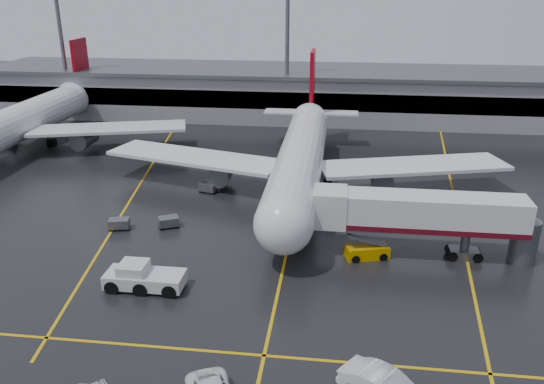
# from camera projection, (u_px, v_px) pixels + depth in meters

# --- Properties ---
(ground) EXTENTS (220.00, 220.00, 0.00)m
(ground) POSITION_uv_depth(u_px,v_px,m) (293.00, 222.00, 57.00)
(ground) COLOR black
(ground) RESTS_ON ground
(apron_line_centre) EXTENTS (0.25, 90.00, 0.02)m
(apron_line_centre) POSITION_uv_depth(u_px,v_px,m) (293.00, 222.00, 56.99)
(apron_line_centre) COLOR gold
(apron_line_centre) RESTS_ON ground
(apron_line_stop) EXTENTS (60.00, 0.25, 0.02)m
(apron_line_stop) POSITION_uv_depth(u_px,v_px,m) (264.00, 356.00, 36.65)
(apron_line_stop) COLOR gold
(apron_line_stop) RESTS_ON ground
(apron_line_left) EXTENTS (9.99, 69.35, 0.02)m
(apron_line_left) POSITION_uv_depth(u_px,v_px,m) (142.00, 181.00, 68.58)
(apron_line_left) COLOR gold
(apron_line_left) RESTS_ON ground
(apron_line_right) EXTENTS (7.57, 69.64, 0.02)m
(apron_line_right) POSITION_uv_depth(u_px,v_px,m) (453.00, 195.00, 64.13)
(apron_line_right) COLOR gold
(apron_line_right) RESTS_ON ground
(terminal) EXTENTS (122.00, 19.00, 8.60)m
(terminal) POSITION_uv_depth(u_px,v_px,m) (317.00, 93.00, 99.75)
(terminal) COLOR gray
(terminal) RESTS_ON ground
(light_mast_left) EXTENTS (3.00, 1.20, 25.45)m
(light_mast_left) POSITION_uv_depth(u_px,v_px,m) (61.00, 35.00, 95.86)
(light_mast_left) COLOR #595B60
(light_mast_left) RESTS_ON ground
(light_mast_mid) EXTENTS (3.00, 1.20, 25.45)m
(light_mast_mid) POSITION_uv_depth(u_px,v_px,m) (287.00, 38.00, 91.18)
(light_mast_mid) COLOR #595B60
(light_mast_mid) RESTS_ON ground
(main_airliner) EXTENTS (48.80, 45.60, 14.10)m
(main_airliner) POSITION_uv_depth(u_px,v_px,m) (301.00, 156.00, 64.44)
(main_airliner) COLOR silver
(main_airliner) RESTS_ON ground
(second_airliner) EXTENTS (48.80, 45.60, 14.10)m
(second_airliner) POSITION_uv_depth(u_px,v_px,m) (23.00, 121.00, 80.46)
(second_airliner) COLOR silver
(second_airliner) RESTS_ON ground
(jet_bridge) EXTENTS (19.90, 3.40, 6.05)m
(jet_bridge) POSITION_uv_depth(u_px,v_px,m) (421.00, 216.00, 48.63)
(jet_bridge) COLOR silver
(jet_bridge) RESTS_ON ground
(pushback_tractor) EXTENTS (6.44, 2.79, 2.29)m
(pushback_tractor) POSITION_uv_depth(u_px,v_px,m) (143.00, 278.00, 44.45)
(pushback_tractor) COLOR silver
(pushback_tractor) RESTS_ON ground
(belt_loader) EXTENTS (4.16, 2.70, 2.44)m
(belt_loader) POSITION_uv_depth(u_px,v_px,m) (367.00, 252.00, 49.43)
(belt_loader) COLOR #C48B03
(belt_loader) RESTS_ON ground
(baggage_cart_a) EXTENTS (2.37, 2.04, 1.12)m
(baggage_cart_a) POSITION_uv_depth(u_px,v_px,m) (169.00, 221.00, 55.53)
(baggage_cart_a) COLOR #595B60
(baggage_cart_a) RESTS_ON ground
(baggage_cart_b) EXTENTS (2.24, 1.72, 1.12)m
(baggage_cart_b) POSITION_uv_depth(u_px,v_px,m) (119.00, 223.00, 55.08)
(baggage_cart_b) COLOR #595B60
(baggage_cart_b) RESTS_ON ground
(baggage_cart_c) EXTENTS (2.26, 1.76, 1.12)m
(baggage_cart_c) POSITION_uv_depth(u_px,v_px,m) (208.00, 187.00, 64.75)
(baggage_cart_c) COLOR #595B60
(baggage_cart_c) RESTS_ON ground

